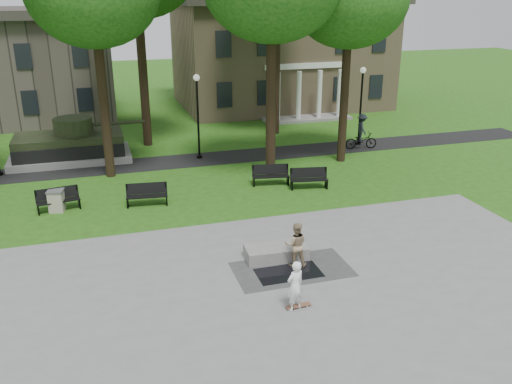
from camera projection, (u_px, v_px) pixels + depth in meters
ground at (252, 253)px, 19.74m from camera, size 120.00×120.00×0.00m
plaza at (302, 331)px, 15.25m from camera, size 22.00×16.00×0.02m
footpath at (192, 160)px, 30.49m from camera, size 44.00×2.60×0.01m
building_right at (279, 51)px, 44.23m from camera, size 17.00×12.00×8.60m
building_left at (3, 69)px, 39.24m from camera, size 15.00×10.00×7.20m
lamp_mid at (198, 110)px, 29.91m from camera, size 0.36×0.36×4.73m
lamp_right at (361, 100)px, 32.63m from camera, size 0.36×0.36×4.73m
tank_monument at (70, 145)px, 30.23m from camera, size 7.45×3.40×2.40m
puddle at (289, 273)px, 18.33m from camera, size 2.20×1.20×0.00m
concrete_block at (276, 252)px, 19.28m from camera, size 2.26×1.13×0.45m
skateboard at (298, 306)px, 16.33m from camera, size 0.79×0.24×0.07m
skateboarder at (295, 286)px, 15.96m from camera, size 0.68×0.55×1.61m
friend_watching at (296, 245)px, 18.55m from camera, size 0.90×0.78×1.61m
cyclist at (361, 135)px, 32.42m from camera, size 2.00×1.17×2.13m
park_bench_0 at (58, 199)px, 23.44m from camera, size 1.85×0.80×1.00m
park_bench_1 at (147, 194)px, 23.98m from camera, size 1.84×0.72×1.00m
park_bench_2 at (270, 174)px, 26.52m from camera, size 1.85×0.81×1.00m
park_bench_3 at (309, 178)px, 26.05m from camera, size 1.85×0.83×1.00m
trash_bin at (56, 201)px, 23.35m from camera, size 0.78×0.78×0.96m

